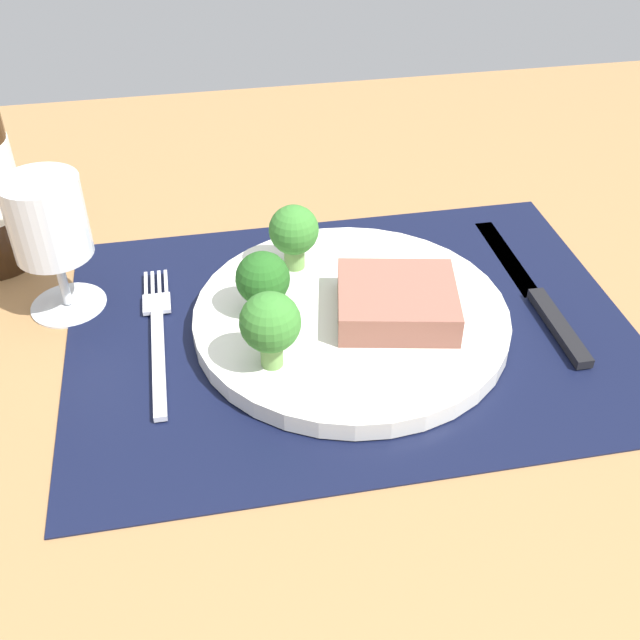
% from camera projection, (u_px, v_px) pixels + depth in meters
% --- Properties ---
extents(ground_plane, '(1.40, 1.10, 0.03)m').
position_uv_depth(ground_plane, '(350.00, 341.00, 0.66)').
color(ground_plane, '#996D42').
extents(placemat, '(0.47, 0.35, 0.00)m').
position_uv_depth(placemat, '(351.00, 327.00, 0.65)').
color(placemat, black).
rests_on(placemat, ground_plane).
extents(plate, '(0.27, 0.27, 0.02)m').
position_uv_depth(plate, '(351.00, 318.00, 0.64)').
color(plate, silver).
rests_on(plate, placemat).
extents(steak, '(0.11, 0.10, 0.03)m').
position_uv_depth(steak, '(397.00, 302.00, 0.62)').
color(steak, '#8C5647').
rests_on(steak, plate).
extents(broccoli_back_left, '(0.04, 0.04, 0.06)m').
position_uv_depth(broccoli_back_left, '(263.00, 279.00, 0.62)').
color(broccoli_back_left, '#5B8942').
rests_on(broccoli_back_left, plate).
extents(broccoli_near_fork, '(0.05, 0.05, 0.06)m').
position_uv_depth(broccoli_near_fork, '(270.00, 324.00, 0.56)').
color(broccoli_near_fork, '#6B994C').
rests_on(broccoli_near_fork, plate).
extents(broccoli_center, '(0.04, 0.04, 0.06)m').
position_uv_depth(broccoli_center, '(294.00, 232.00, 0.67)').
color(broccoli_center, '#6B994C').
rests_on(broccoli_center, plate).
extents(fork, '(0.02, 0.19, 0.01)m').
position_uv_depth(fork, '(158.00, 335.00, 0.63)').
color(fork, silver).
rests_on(fork, placemat).
extents(knife, '(0.02, 0.23, 0.01)m').
position_uv_depth(knife, '(537.00, 297.00, 0.67)').
color(knife, black).
rests_on(knife, placemat).
extents(wine_glass, '(0.07, 0.07, 0.12)m').
position_uv_depth(wine_glass, '(49.00, 228.00, 0.62)').
color(wine_glass, silver).
rests_on(wine_glass, ground_plane).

